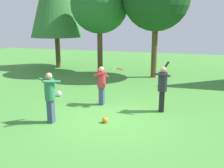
{
  "coord_description": "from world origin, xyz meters",
  "views": [
    {
      "loc": [
        2.53,
        -8.12,
        3.36
      ],
      "look_at": [
        -0.2,
        0.87,
        1.05
      ],
      "focal_mm": 41.17,
      "sensor_mm": 36.0,
      "label": 1
    }
  ],
  "objects": [
    {
      "name": "person_catcher",
      "position": [
        -0.82,
        1.43,
        0.94
      ],
      "size": [
        0.55,
        0.49,
        1.59
      ],
      "rotation": [
        0.0,
        0.0,
        0.02
      ],
      "color": "#38476B",
      "rests_on": "ground_plane"
    },
    {
      "name": "tree_left",
      "position": [
        -3.07,
        7.64,
        4.36
      ],
      "size": [
        3.62,
        3.62,
        6.19
      ],
      "color": "brown",
      "rests_on": "ground_plane"
    },
    {
      "name": "ball_white",
      "position": [
        -3.09,
        2.01,
        0.12
      ],
      "size": [
        0.24,
        0.24,
        0.24
      ],
      "primitive_type": "sphere",
      "color": "white",
      "rests_on": "ground_plane"
    },
    {
      "name": "ground_plane",
      "position": [
        0.0,
        0.0,
        0.0
      ],
      "size": [
        40.0,
        40.0,
        0.0
      ],
      "primitive_type": "plane",
      "color": "#478C38"
    },
    {
      "name": "ball_orange",
      "position": [
        -0.07,
        -0.39,
        0.1
      ],
      "size": [
        0.2,
        0.2,
        0.2
      ],
      "primitive_type": "sphere",
      "color": "orange",
      "rests_on": "ground_plane"
    },
    {
      "name": "frisbee",
      "position": [
        -0.05,
        1.44,
        1.53
      ],
      "size": [
        0.36,
        0.36,
        0.13
      ],
      "color": "red"
    },
    {
      "name": "person_bystander",
      "position": [
        -1.82,
        -0.89,
        1.03
      ],
      "size": [
        0.74,
        0.76,
        1.73
      ],
      "rotation": [
        0.0,
        0.0,
        0.92
      ],
      "color": "#38476B",
      "rests_on": "ground_plane"
    },
    {
      "name": "person_thrower",
      "position": [
        1.64,
        1.3,
        1.04
      ],
      "size": [
        0.61,
        0.52,
        1.92
      ],
      "rotation": [
        0.0,
        0.0,
        3.06
      ],
      "color": "black",
      "rests_on": "ground_plane"
    }
  ]
}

